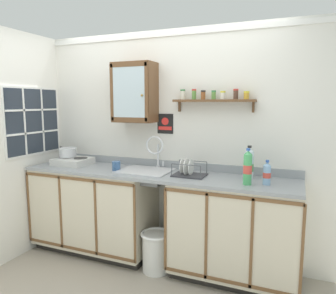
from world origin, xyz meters
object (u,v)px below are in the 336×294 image
at_px(bottle_water_clear_2, 249,164).
at_px(dish_rack, 188,172).
at_px(mug, 116,166).
at_px(saucepan, 68,152).
at_px(bottle_soda_green_1, 248,168).
at_px(warning_sign, 165,124).
at_px(trash_bin, 156,251).
at_px(wall_cabinet, 135,93).
at_px(sink, 147,171).
at_px(hot_plate_stove, 73,161).
at_px(bottle_water_blue_0, 267,174).

relative_size(bottle_water_clear_2, dish_rack, 1.00).
relative_size(dish_rack, mug, 2.49).
height_order(saucepan, dish_rack, saucepan).
height_order(bottle_soda_green_1, mug, bottle_soda_green_1).
relative_size(warning_sign, trash_bin, 0.53).
bearing_deg(trash_bin, wall_cabinet, 141.34).
distance_m(sink, warning_sign, 0.54).
height_order(hot_plate_stove, trash_bin, hot_plate_stove).
bearing_deg(hot_plate_stove, dish_rack, -0.75).
relative_size(saucepan, wall_cabinet, 0.50).
distance_m(bottle_water_blue_0, trash_bin, 1.32).
height_order(hot_plate_stove, wall_cabinet, wall_cabinet).
relative_size(sink, hot_plate_stove, 1.39).
distance_m(wall_cabinet, warning_sign, 0.46).
distance_m(bottle_water_blue_0, dish_rack, 0.74).
bearing_deg(bottle_water_blue_0, bottle_soda_green_1, -157.77).
height_order(hot_plate_stove, dish_rack, dish_rack).
bearing_deg(bottle_water_blue_0, sink, 175.42).
bearing_deg(hot_plate_stove, mug, -6.43).
xyz_separation_m(mug, warning_sign, (0.42, 0.33, 0.43)).
height_order(hot_plate_stove, bottle_water_clear_2, bottle_water_clear_2).
xyz_separation_m(hot_plate_stove, bottle_soda_green_1, (1.97, -0.14, 0.11)).
relative_size(saucepan, trash_bin, 0.78).
distance_m(bottle_water_clear_2, mug, 1.35).
xyz_separation_m(dish_rack, mug, (-0.78, -0.05, 0.01)).
height_order(sink, warning_sign, warning_sign).
bearing_deg(mug, wall_cabinet, 59.35).
relative_size(sink, warning_sign, 2.47).
distance_m(hot_plate_stove, bottle_water_clear_2, 1.96).
bearing_deg(warning_sign, hot_plate_stove, -165.99).
height_order(dish_rack, mug, dish_rack).
xyz_separation_m(bottle_water_blue_0, wall_cabinet, (-1.39, 0.21, 0.71)).
bearing_deg(hot_plate_stove, wall_cabinet, 10.30).
xyz_separation_m(bottle_water_blue_0, bottle_soda_green_1, (-0.16, -0.06, 0.05)).
distance_m(wall_cabinet, trash_bin, 1.64).
relative_size(mug, wall_cabinet, 0.20).
distance_m(warning_sign, trash_bin, 1.31).
bearing_deg(bottle_soda_green_1, warning_sign, 157.08).
distance_m(sink, saucepan, 1.03).
bearing_deg(hot_plate_stove, bottle_water_clear_2, 2.75).
bearing_deg(sink, trash_bin, -45.32).
bearing_deg(sink, hot_plate_stove, -178.65).
distance_m(dish_rack, warning_sign, 0.63).
bearing_deg(warning_sign, mug, -141.99).
relative_size(mug, trash_bin, 0.31).
height_order(bottle_water_clear_2, dish_rack, bottle_water_clear_2).
bearing_deg(bottle_soda_green_1, bottle_water_clear_2, 95.22).
height_order(warning_sign, trash_bin, warning_sign).
relative_size(dish_rack, wall_cabinet, 0.50).
bearing_deg(dish_rack, sink, 175.13).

